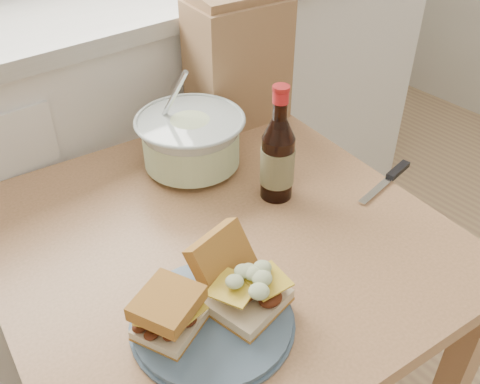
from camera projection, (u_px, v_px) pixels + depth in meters
cabinet_run at (99, 147)px, 1.68m from camera, size 2.50×0.64×0.94m
dining_table at (219, 269)px, 1.10m from camera, size 0.90×0.90×0.68m
plate at (212, 321)px, 0.86m from camera, size 0.26×0.26×0.02m
sandwich_left at (168, 313)px, 0.81m from camera, size 0.12×0.12×0.07m
sandwich_right at (239, 282)px, 0.87m from camera, size 0.14×0.18×0.10m
coleslaw_bowl at (191, 143)px, 1.18m from camera, size 0.24×0.24×0.24m
beer_bottle at (278, 157)px, 1.08m from camera, size 0.07×0.07×0.25m
knife at (393, 175)px, 1.18m from camera, size 0.19×0.05×0.01m
paper_bag at (238, 62)px, 1.32m from camera, size 0.25×0.18×0.30m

